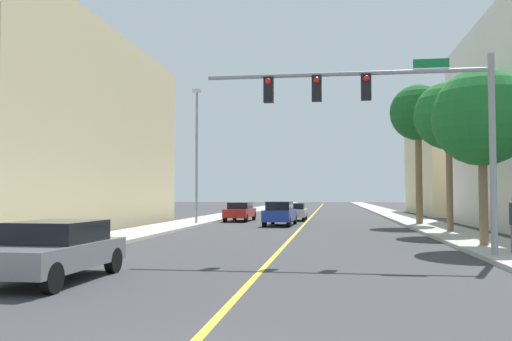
% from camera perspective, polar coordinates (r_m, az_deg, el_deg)
% --- Properties ---
extents(ground, '(192.00, 192.00, 0.00)m').
position_cam_1_polar(ground, '(47.37, 5.89, -5.01)').
color(ground, '#38383A').
extents(sidewalk_left, '(2.89, 168.00, 0.15)m').
position_cam_1_polar(sidewalk_left, '(48.31, -3.43, -4.88)').
color(sidewalk_left, beige).
rests_on(sidewalk_left, ground).
extents(sidewalk_right, '(2.89, 168.00, 0.15)m').
position_cam_1_polar(sidewalk_right, '(47.71, 15.33, -4.82)').
color(sidewalk_right, '#B2ADA3').
rests_on(sidewalk_right, ground).
extents(lane_marking_center, '(0.16, 144.00, 0.01)m').
position_cam_1_polar(lane_marking_center, '(47.37, 5.89, -5.00)').
color(lane_marking_center, yellow).
rests_on(lane_marking_center, ground).
extents(building_left_near, '(15.01, 22.59, 11.55)m').
position_cam_1_polar(building_left_near, '(35.80, -25.71, 3.72)').
color(building_left_near, beige).
rests_on(building_left_near, ground).
extents(building_right_far, '(17.34, 17.45, 10.98)m').
position_cam_1_polar(building_right_far, '(59.07, 25.17, 1.03)').
color(building_right_far, beige).
rests_on(building_right_far, ground).
extents(traffic_signal_mast, '(9.05, 0.36, 6.21)m').
position_cam_1_polar(traffic_signal_mast, '(17.43, 14.33, 6.54)').
color(traffic_signal_mast, gray).
rests_on(traffic_signal_mast, sidewalk_right).
extents(street_lamp, '(0.56, 0.28, 8.76)m').
position_cam_1_polar(street_lamp, '(34.83, -6.39, 2.29)').
color(street_lamp, gray).
rests_on(street_lamp, sidewalk_left).
extents(palm_near, '(3.63, 3.63, 6.54)m').
position_cam_1_polar(palm_near, '(21.53, 23.06, 5.22)').
color(palm_near, brown).
rests_on(palm_near, sidewalk_right).
extents(palm_mid, '(3.45, 3.45, 7.58)m').
position_cam_1_polar(palm_mid, '(28.80, 19.95, 5.46)').
color(palm_mid, brown).
rests_on(palm_mid, sidewalk_right).
extents(palm_far, '(3.59, 3.59, 8.95)m').
position_cam_1_polar(palm_far, '(36.03, 17.00, 5.82)').
color(palm_far, brown).
rests_on(palm_far, sidewalk_right).
extents(car_gray, '(2.01, 4.05, 1.37)m').
position_cam_1_polar(car_gray, '(13.30, -20.93, -7.91)').
color(car_gray, slate).
rests_on(car_gray, ground).
extents(car_blue, '(1.90, 4.62, 1.55)m').
position_cam_1_polar(car_blue, '(34.28, 2.61, -4.61)').
color(car_blue, '#1E389E').
rests_on(car_blue, ground).
extents(car_red, '(1.84, 4.61, 1.41)m').
position_cam_1_polar(car_red, '(40.06, -1.72, -4.39)').
color(car_red, red).
rests_on(car_red, ground).
extents(car_silver, '(1.80, 3.86, 1.34)m').
position_cam_1_polar(car_silver, '(40.89, 4.13, -4.42)').
color(car_silver, '#BCBCC1').
rests_on(car_silver, ground).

